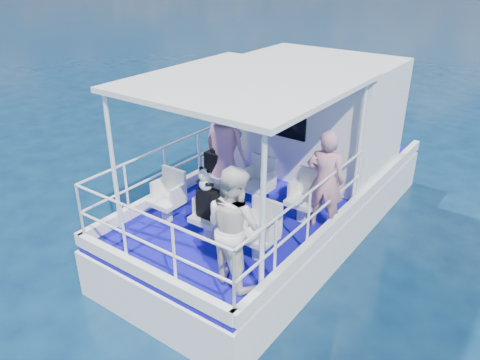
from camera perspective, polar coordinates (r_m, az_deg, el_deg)
name	(u,v)px	position (r m, az deg, el deg)	size (l,w,h in m)	color
ground	(250,252)	(8.54, 1.19, -8.80)	(2000.00, 2000.00, 0.00)	#081F3C
hull	(279,229)	(9.25, 4.75, -5.92)	(3.00, 7.00, 1.60)	white
deck	(280,190)	(8.83, 4.95, -1.22)	(2.90, 6.90, 0.10)	#0D087A
cabin	(317,114)	(9.46, 9.36, 7.93)	(2.85, 2.00, 2.20)	white
canopy	(244,82)	(7.07, 0.48, 11.81)	(3.00, 3.20, 0.08)	white
canopy_posts	(242,154)	(7.40, 0.22, 3.13)	(2.77, 2.97, 2.20)	white
railings	(230,196)	(7.42, -1.25, -1.94)	(2.84, 3.59, 1.00)	white
seat_port_fwd	(216,181)	(8.60, -2.91, -0.17)	(0.48, 0.46, 0.38)	silver
seat_center_fwd	(257,195)	(8.12, 2.07, -1.80)	(0.48, 0.46, 0.38)	silver
seat_stbd_fwd	(302,210)	(7.72, 7.62, -3.61)	(0.48, 0.46, 0.38)	silver
seat_port_aft	(167,210)	(7.75, -8.92, -3.59)	(0.48, 0.46, 0.38)	silver
seat_center_aft	(209,227)	(7.21, -3.75, -5.69)	(0.48, 0.46, 0.38)	silver
seat_stbd_aft	(258,246)	(6.76, 2.22, -8.04)	(0.48, 0.46, 0.38)	silver
passenger_port_fwd	(225,147)	(8.26, -1.87, 4.06)	(0.67, 0.48, 1.78)	#C68099
passenger_stbd_fwd	(325,181)	(7.30, 10.34, -0.08)	(0.59, 0.39, 1.63)	#C17C8D
passenger_stbd_aft	(234,226)	(5.97, -0.78, -5.69)	(0.81, 0.63, 1.66)	silver
backpack_port	(213,163)	(8.42, -3.27, 2.14)	(0.30, 0.17, 0.39)	black
backpack_center	(208,203)	(6.97, -3.92, -2.85)	(0.31, 0.18, 0.47)	black
compact_camera	(214,151)	(8.32, -3.21, 3.57)	(0.11, 0.07, 0.07)	black
panda	(205,179)	(6.77, -4.25, 0.12)	(0.23, 0.19, 0.35)	white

